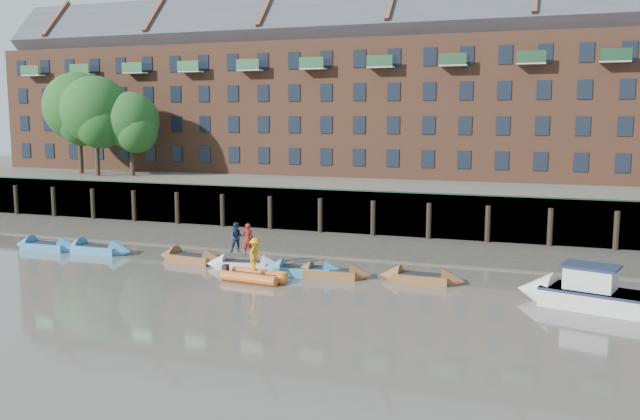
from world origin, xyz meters
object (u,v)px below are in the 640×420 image
at_px(rowboat_2, 192,258).
at_px(rowboat_3, 244,265).
at_px(person_rib_crew, 255,254).
at_px(rowboat_0, 47,246).
at_px(rowboat_1, 98,249).
at_px(person_rower_a, 248,239).
at_px(rowboat_4, 304,271).
at_px(motor_launch, 575,292).
at_px(rowboat_6, 421,278).
at_px(person_rower_b, 237,237).
at_px(rowboat_5, 331,273).
at_px(rib_tender, 257,276).

distance_m(rowboat_2, rowboat_3, 3.65).
distance_m(rowboat_2, person_rib_crew, 6.39).
bearing_deg(rowboat_0, rowboat_1, 2.27).
relative_size(rowboat_2, person_rib_crew, 2.78).
distance_m(rowboat_1, person_rower_a, 11.00).
distance_m(rowboat_4, motor_launch, 13.87).
bearing_deg(rowboat_6, rowboat_2, 179.74).
distance_m(rowboat_2, person_rower_b, 3.48).
distance_m(rowboat_5, person_rower_a, 5.30).
xyz_separation_m(person_rower_b, person_rib_crew, (2.39, -2.73, -0.29)).
relative_size(rowboat_4, rowboat_5, 1.08).
xyz_separation_m(rowboat_0, rowboat_2, (10.68, -0.15, -0.01)).
xyz_separation_m(rowboat_4, rowboat_5, (1.54, 0.07, -0.02)).
bearing_deg(person_rower_a, rib_tender, 96.05).
bearing_deg(rowboat_4, person_rib_crew, -139.45).
xyz_separation_m(rowboat_2, person_rower_b, (3.13, -0.26, 1.49)).
xyz_separation_m(rowboat_1, rowboat_6, (20.72, -0.73, -0.02)).
bearing_deg(rowboat_6, person_rower_a, -178.06).
distance_m(rowboat_5, rowboat_6, 4.81).
relative_size(rowboat_4, rib_tender, 1.36).
bearing_deg(rowboat_2, person_rib_crew, -20.96).
xyz_separation_m(rib_tender, person_rib_crew, (-0.04, -0.07, 1.17)).
bearing_deg(rowboat_5, person_rib_crew, -152.18).
xyz_separation_m(rowboat_4, rib_tender, (-1.88, -2.04, 0.02)).
relative_size(person_rower_a, person_rib_crew, 1.01).
height_order(rowboat_5, rib_tender, rowboat_5).
bearing_deg(person_rower_b, rowboat_4, -37.37).
height_order(rowboat_3, person_rower_a, person_rower_a).
bearing_deg(rowboat_0, rowboat_2, -2.62).
distance_m(rowboat_4, rowboat_6, 6.35).
bearing_deg(rib_tender, rowboat_4, 53.77).
bearing_deg(motor_launch, rowboat_5, 8.24).
bearing_deg(motor_launch, person_rower_a, 9.19).
xyz_separation_m(rowboat_5, person_rower_b, (-5.84, 0.55, 1.50)).
relative_size(rowboat_0, person_rib_crew, 2.80).
xyz_separation_m(rowboat_0, motor_launch, (31.90, -2.51, 0.40)).
bearing_deg(person_rower_b, rowboat_1, 147.11).
xyz_separation_m(motor_launch, person_rower_a, (-17.32, 1.89, 1.09)).
bearing_deg(person_rib_crew, person_rower_b, 42.47).
xyz_separation_m(rowboat_2, rowboat_4, (7.44, -0.89, 0.00)).
height_order(rowboat_4, person_rower_b, person_rower_b).
bearing_deg(motor_launch, rowboat_2, 9.08).
xyz_separation_m(rowboat_1, person_rower_b, (10.09, -0.68, 1.48)).
xyz_separation_m(rowboat_3, rowboat_5, (5.35, -0.35, 0.00)).
height_order(rowboat_2, motor_launch, motor_launch).
relative_size(motor_launch, person_rib_crew, 3.71).
height_order(rowboat_2, rowboat_5, rowboat_2).
bearing_deg(rib_tender, person_rib_crew, -116.87).
distance_m(person_rower_b, person_rib_crew, 3.64).
relative_size(rib_tender, person_rower_b, 2.07).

